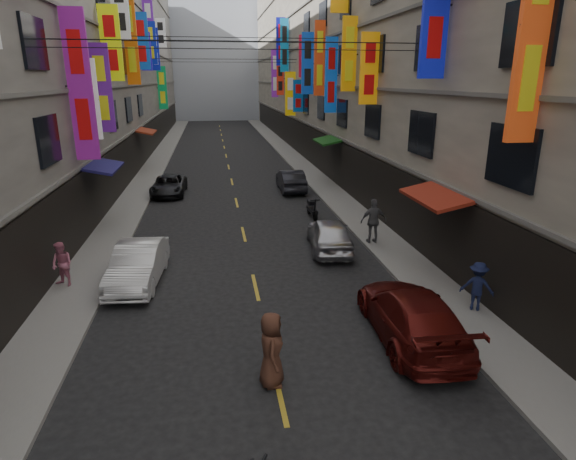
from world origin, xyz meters
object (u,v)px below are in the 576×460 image
object	(u,v)px
car_right_near	(411,315)
car_right_far	(291,180)
pedestrian_lfar	(62,264)
car_right_mid	(329,234)
pedestrian_rnear	(477,286)
scooter_far_right	(312,209)
pedestrian_crossing	(271,350)
car_left_mid	(138,264)
car_left_far	(169,185)
pedestrian_rfar	(374,221)

from	to	relation	value
car_right_near	car_right_far	size ratio (longest dim) A/B	1.20
car_right_far	pedestrian_lfar	bearing A→B (deg)	54.05
car_right_mid	pedestrian_rnear	bearing A→B (deg)	122.34
pedestrian_lfar	pedestrian_rnear	size ratio (longest dim) A/B	1.01
scooter_far_right	pedestrian_crossing	xyz separation A→B (m)	(-3.83, -13.87, 0.47)
pedestrian_lfar	pedestrian_rnear	world-z (taller)	pedestrian_lfar
car_left_mid	car_right_near	xyz separation A→B (m)	(7.90, -5.09, 0.02)
scooter_far_right	pedestrian_rnear	size ratio (longest dim) A/B	1.18
pedestrian_lfar	scooter_far_right	bearing A→B (deg)	66.75
pedestrian_lfar	pedestrian_crossing	size ratio (longest dim) A/B	0.84
car_left_mid	pedestrian_rnear	bearing A→B (deg)	-15.93
car_left_far	pedestrian_crossing	distance (m)	20.60
car_left_mid	pedestrian_rfar	world-z (taller)	pedestrian_rfar
pedestrian_crossing	pedestrian_rfar	bearing A→B (deg)	-27.61
car_left_mid	pedestrian_rnear	xyz separation A→B (m)	(10.47, -3.93, 0.18)
pedestrian_rnear	car_left_mid	bearing A→B (deg)	10.81
pedestrian_crossing	car_left_mid	bearing A→B (deg)	34.00
car_left_far	pedestrian_crossing	world-z (taller)	pedestrian_crossing
pedestrian_rfar	car_right_near	bearing A→B (deg)	78.90
scooter_far_right	pedestrian_lfar	world-z (taller)	pedestrian_lfar
car_right_mid	scooter_far_right	bearing A→B (deg)	-87.40
car_left_mid	scooter_far_right	bearing A→B (deg)	48.13
car_left_far	pedestrian_crossing	size ratio (longest dim) A/B	2.30
car_right_mid	car_right_far	size ratio (longest dim) A/B	0.99
car_left_mid	car_right_near	world-z (taller)	car_right_near
car_left_mid	pedestrian_lfar	size ratio (longest dim) A/B	2.77
pedestrian_lfar	pedestrian_rfar	xyz separation A→B (m)	(11.84, 2.73, 0.19)
scooter_far_right	car_left_mid	bearing A→B (deg)	41.10
car_right_far	pedestrian_rfar	world-z (taller)	pedestrian_rfar
car_left_mid	pedestrian_rfar	size ratio (longest dim) A/B	2.21
car_left_far	car_right_far	world-z (taller)	car_right_far
pedestrian_rfar	car_right_far	bearing A→B (deg)	-80.80
pedestrian_rnear	scooter_far_right	bearing A→B (deg)	-44.78
car_left_mid	car_right_far	world-z (taller)	car_left_mid
pedestrian_lfar	pedestrian_crossing	xyz separation A→B (m)	(6.32, -6.45, 0.03)
scooter_far_right	pedestrian_rfar	distance (m)	5.03
car_left_far	pedestrian_crossing	bearing A→B (deg)	-76.85
car_left_far	car_right_near	xyz separation A→B (m)	(7.90, -18.76, 0.14)
pedestrian_crossing	car_right_far	bearing A→B (deg)	-7.06
car_left_mid	pedestrian_crossing	distance (m)	7.62
car_right_far	pedestrian_rnear	xyz separation A→B (m)	(2.87, -17.52, 0.20)
pedestrian_lfar	pedestrian_rfar	distance (m)	12.16
scooter_far_right	car_left_far	world-z (taller)	car_left_far
car_right_near	car_left_mid	bearing A→B (deg)	-30.41
car_right_mid	pedestrian_rnear	size ratio (longest dim) A/B	2.68
car_right_far	pedestrian_rnear	bearing A→B (deg)	99.62
car_right_mid	car_right_far	world-z (taller)	car_right_mid
pedestrian_lfar	car_right_near	bearing A→B (deg)	4.87
pedestrian_lfar	pedestrian_crossing	bearing A→B (deg)	-15.02
car_right_far	car_right_mid	bearing A→B (deg)	89.27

